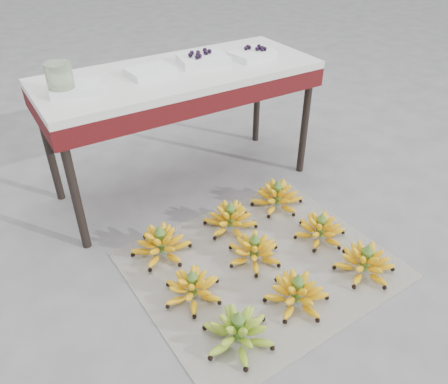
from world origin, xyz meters
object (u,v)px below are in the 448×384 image
bunch_mid_center (254,251)px  tray_right (203,59)px  bunch_front_left (238,331)px  tray_left (150,71)px  tray_far_left (76,88)px  bunch_front_right (365,263)px  bunch_back_right (277,197)px  vendor_table (180,85)px  bunch_front_center (297,293)px  bunch_back_center (230,219)px  newspaper_mat (261,264)px  glass_jar (60,79)px  bunch_mid_left (193,288)px  tray_far_right (252,54)px  bunch_back_left (161,244)px  bunch_mid_right (320,230)px

bunch_mid_center → tray_right: (0.20, 0.86, 0.73)m
bunch_front_left → tray_left: 1.43m
bunch_mid_center → tray_far_left: size_ratio=1.32×
bunch_front_right → bunch_back_right: bearing=91.2°
vendor_table → tray_far_left: tray_far_left is taller
bunch_front_center → bunch_back_center: same height
newspaper_mat → tray_right: (0.19, 0.91, 0.79)m
bunch_mid_center → vendor_table: 1.04m
newspaper_mat → tray_far_left: size_ratio=4.43×
glass_jar → bunch_back_right: bearing=-25.7°
bunch_front_right → bunch_back_right: (-0.03, 0.68, 0.00)m
bunch_back_right → glass_jar: 1.36m
bunch_mid_left → tray_far_right: bearing=59.8°
bunch_front_left → tray_far_right: size_ratio=1.20×
tray_far_left → tray_left: (0.41, 0.03, -0.00)m
bunch_back_left → tray_right: 1.09m
tray_right → tray_far_right: (0.30, -0.06, -0.00)m
bunch_mid_left → tray_right: tray_right is taller
newspaper_mat → bunch_front_center: bearing=-91.9°
bunch_back_left → bunch_back_right: bearing=-19.3°
tray_right → bunch_front_left: bearing=-114.0°
bunch_back_left → tray_right: tray_right is taller
bunch_back_center → bunch_back_right: (0.35, 0.03, 0.00)m
bunch_front_right → bunch_mid_right: (-0.01, 0.31, -0.00)m
tray_left → bunch_back_right: bearing=-44.8°
bunch_back_right → tray_far_right: bearing=59.2°
tray_right → tray_far_right: tray_right is taller
bunch_front_center → bunch_front_left: bearing=173.7°
bunch_mid_left → bunch_back_left: bearing=106.0°
bunch_mid_left → bunch_back_right: 0.86m
bunch_front_right → vendor_table: (-0.38, 1.20, 0.61)m
newspaper_mat → bunch_back_left: size_ratio=3.13×
tray_right → vendor_table: bearing=-172.2°
bunch_front_center → bunch_mid_right: bunch_front_center is taller
bunch_front_left → bunch_back_left: size_ratio=0.84×
newspaper_mat → bunch_front_left: size_ratio=3.70×
vendor_table → tray_left: (-0.17, 0.01, 0.11)m
bunch_front_center → glass_jar: size_ratio=2.22×
bunch_front_center → bunch_mid_left: bunch_front_center is taller
bunch_front_left → tray_far_left: size_ratio=1.20×
tray_far_left → bunch_front_right: bearing=-50.4°
newspaper_mat → tray_right: bearing=78.0°
bunch_front_center → vendor_table: bearing=75.9°
bunch_front_right → glass_jar: 1.74m
vendor_table → tray_far_left: (-0.59, -0.03, 0.11)m
bunch_back_right → vendor_table: (-0.35, 0.52, 0.61)m
tray_far_left → tray_left: 0.41m
bunch_front_center → tray_far_right: bearing=53.7°
bunch_front_center → tray_right: size_ratio=1.15×
bunch_front_left → bunch_front_center: (0.35, 0.04, -0.00)m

